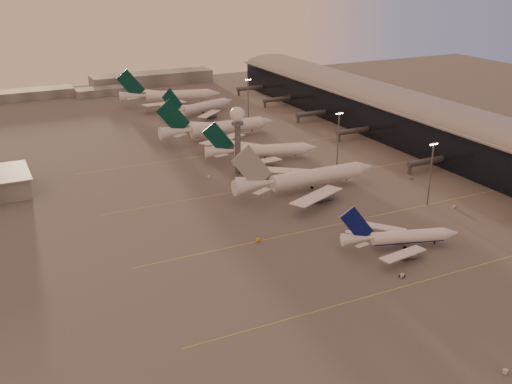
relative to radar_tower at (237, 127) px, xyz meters
name	(u,v)px	position (x,y,z in m)	size (l,w,h in m)	color
ground	(406,310)	(-5.00, -120.00, -20.95)	(700.00, 700.00, 0.00)	#4C4A4A
taxiway_markings	(372,215)	(25.00, -64.00, -20.94)	(180.00, 185.25, 0.02)	gold
terminal	(437,128)	(102.88, -9.91, -10.43)	(57.00, 362.00, 23.04)	black
radar_tower	(237,127)	(0.00, 0.00, 0.00)	(6.40, 6.40, 31.10)	#54575B
mast_b	(431,171)	(50.00, -65.00, -7.21)	(3.60, 0.56, 25.00)	#54575B
mast_c	(338,136)	(45.00, -10.00, -7.21)	(3.60, 0.56, 25.00)	#54575B
mast_d	(248,98)	(43.00, 80.00, -7.21)	(3.60, 0.56, 25.00)	#54575B
distant_horizon	(117,84)	(-2.38, 205.14, -17.06)	(165.00, 37.50, 9.00)	slate
narrowbody_mid	(400,239)	(16.80, -89.77, -17.75)	(39.41, 30.98, 15.82)	white
widebody_white	(307,181)	(16.39, -31.67, -16.98)	(65.11, 52.19, 22.91)	white
greentail_a	(262,153)	(17.63, 11.48, -17.48)	(52.88, 42.16, 19.63)	white
greentail_b	(219,131)	(13.88, 54.12, -16.76)	(65.27, 52.71, 23.71)	white
greentail_c	(200,109)	(23.25, 106.29, -17.50)	(51.63, 41.00, 19.51)	white
greentail_d	(171,98)	(16.58, 140.47, -16.73)	(64.64, 51.61, 23.86)	white
gsv_truck_a	(506,368)	(-1.92, -150.76, -19.78)	(5.90, 4.61, 2.28)	silver
gsv_tug_mid	(402,276)	(5.21, -105.50, -20.46)	(3.22, 3.86, 0.95)	silver
gsv_truck_b	(455,205)	(57.25, -71.92, -19.86)	(5.63, 3.75, 2.14)	silver
gsv_truck_c	(259,238)	(-22.08, -65.04, -19.73)	(6.19, 4.73, 2.39)	gold
gsv_catering_b	(412,175)	(63.17, -40.11, -18.80)	(5.74, 4.19, 4.31)	#5A5C5F
gsv_tug_far	(261,182)	(3.30, -15.93, -20.40)	(3.48, 4.27, 1.06)	silver
gsv_truck_d	(208,175)	(-14.16, -0.05, -19.77)	(2.51, 5.88, 2.32)	silver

